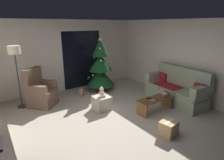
{
  "coord_description": "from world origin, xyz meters",
  "views": [
    {
      "loc": [
        -2.42,
        -3.39,
        2.35
      ],
      "look_at": [
        0.4,
        0.7,
        0.85
      ],
      "focal_mm": 29.94,
      "sensor_mm": 36.0,
      "label": 1
    }
  ],
  "objects_px": {
    "remote_black": "(149,98)",
    "teddy_bear_honey_by_tree": "(81,93)",
    "floor_lamp": "(15,56)",
    "teddy_bear_cream": "(102,92)",
    "book_stack": "(165,94)",
    "cardboard_box_taped_mid_floor": "(168,128)",
    "coffee_table": "(155,103)",
    "ottoman": "(102,103)",
    "christmas_tree": "(100,68)",
    "remote_silver": "(152,100)",
    "remote_graphite": "(156,99)",
    "cell_phone": "(166,92)",
    "couch": "(176,89)",
    "armchair": "(41,93)"
  },
  "relations": [
    {
      "from": "remote_graphite",
      "to": "ottoman",
      "type": "xyz_separation_m",
      "value": [
        -1.07,
        1.03,
        -0.21
      ]
    },
    {
      "from": "coffee_table",
      "to": "remote_graphite",
      "type": "xyz_separation_m",
      "value": [
        -0.09,
        -0.08,
        0.14
      ]
    },
    {
      "from": "remote_black",
      "to": "floor_lamp",
      "type": "bearing_deg",
      "value": -71.31
    },
    {
      "from": "christmas_tree",
      "to": "teddy_bear_honey_by_tree",
      "type": "relative_size",
      "value": 6.75
    },
    {
      "from": "christmas_tree",
      "to": "ottoman",
      "type": "bearing_deg",
      "value": -120.36
    },
    {
      "from": "remote_black",
      "to": "teddy_bear_honey_by_tree",
      "type": "distance_m",
      "value": 2.39
    },
    {
      "from": "floor_lamp",
      "to": "teddy_bear_cream",
      "type": "xyz_separation_m",
      "value": [
        1.85,
        -1.48,
        -0.99
      ]
    },
    {
      "from": "cardboard_box_taped_mid_floor",
      "to": "coffee_table",
      "type": "bearing_deg",
      "value": 57.08
    },
    {
      "from": "remote_black",
      "to": "christmas_tree",
      "type": "height_order",
      "value": "christmas_tree"
    },
    {
      "from": "remote_graphite",
      "to": "ottoman",
      "type": "distance_m",
      "value": 1.5
    },
    {
      "from": "cell_phone",
      "to": "cardboard_box_taped_mid_floor",
      "type": "distance_m",
      "value": 1.36
    },
    {
      "from": "remote_black",
      "to": "ottoman",
      "type": "distance_m",
      "value": 1.32
    },
    {
      "from": "book_stack",
      "to": "teddy_bear_cream",
      "type": "xyz_separation_m",
      "value": [
        -1.46,
        1.01,
        0.05
      ]
    },
    {
      "from": "remote_black",
      "to": "christmas_tree",
      "type": "bearing_deg",
      "value": -117.4
    },
    {
      "from": "couch",
      "to": "remote_graphite",
      "type": "height_order",
      "value": "couch"
    },
    {
      "from": "remote_graphite",
      "to": "teddy_bear_honey_by_tree",
      "type": "relative_size",
      "value": 0.55
    },
    {
      "from": "armchair",
      "to": "remote_graphite",
      "type": "bearing_deg",
      "value": -43.67
    },
    {
      "from": "remote_silver",
      "to": "cardboard_box_taped_mid_floor",
      "type": "xyz_separation_m",
      "value": [
        -0.43,
        -0.91,
        -0.24
      ]
    },
    {
      "from": "cell_phone",
      "to": "armchair",
      "type": "relative_size",
      "value": 0.13
    },
    {
      "from": "teddy_bear_honey_by_tree",
      "to": "cardboard_box_taped_mid_floor",
      "type": "distance_m",
      "value": 3.24
    },
    {
      "from": "couch",
      "to": "cardboard_box_taped_mid_floor",
      "type": "height_order",
      "value": "couch"
    },
    {
      "from": "remote_black",
      "to": "christmas_tree",
      "type": "relative_size",
      "value": 0.08
    },
    {
      "from": "couch",
      "to": "coffee_table",
      "type": "height_order",
      "value": "couch"
    },
    {
      "from": "coffee_table",
      "to": "cardboard_box_taped_mid_floor",
      "type": "xyz_separation_m",
      "value": [
        -0.63,
        -0.97,
        -0.1
      ]
    },
    {
      "from": "coffee_table",
      "to": "cell_phone",
      "type": "height_order",
      "value": "cell_phone"
    },
    {
      "from": "couch",
      "to": "christmas_tree",
      "type": "height_order",
      "value": "christmas_tree"
    },
    {
      "from": "remote_graphite",
      "to": "remote_silver",
      "type": "bearing_deg",
      "value": 132.43
    },
    {
      "from": "remote_black",
      "to": "ottoman",
      "type": "xyz_separation_m",
      "value": [
        -0.97,
        0.87,
        -0.21
      ]
    },
    {
      "from": "remote_black",
      "to": "teddy_bear_cream",
      "type": "xyz_separation_m",
      "value": [
        -0.96,
        0.87,
        0.11
      ]
    },
    {
      "from": "couch",
      "to": "book_stack",
      "type": "bearing_deg",
      "value": -166.05
    },
    {
      "from": "coffee_table",
      "to": "book_stack",
      "type": "height_order",
      "value": "book_stack"
    },
    {
      "from": "cardboard_box_taped_mid_floor",
      "to": "teddy_bear_honey_by_tree",
      "type": "bearing_deg",
      "value": 100.17
    },
    {
      "from": "couch",
      "to": "teddy_bear_honey_by_tree",
      "type": "xyz_separation_m",
      "value": [
        -2.25,
        2.1,
        -0.28
      ]
    },
    {
      "from": "remote_black",
      "to": "ottoman",
      "type": "relative_size",
      "value": 0.35
    },
    {
      "from": "remote_silver",
      "to": "teddy_bear_honey_by_tree",
      "type": "relative_size",
      "value": 0.55
    },
    {
      "from": "ottoman",
      "to": "couch",
      "type": "bearing_deg",
      "value": -20.7
    },
    {
      "from": "couch",
      "to": "cardboard_box_taped_mid_floor",
      "type": "relative_size",
      "value": 4.71
    },
    {
      "from": "remote_black",
      "to": "cell_phone",
      "type": "distance_m",
      "value": 0.55
    },
    {
      "from": "couch",
      "to": "floor_lamp",
      "type": "xyz_separation_m",
      "value": [
        -4.05,
        2.31,
        1.11
      ]
    },
    {
      "from": "remote_graphite",
      "to": "teddy_bear_honey_by_tree",
      "type": "distance_m",
      "value": 2.57
    },
    {
      "from": "armchair",
      "to": "floor_lamp",
      "type": "height_order",
      "value": "floor_lamp"
    },
    {
      "from": "teddy_bear_honey_by_tree",
      "to": "coffee_table",
      "type": "bearing_deg",
      "value": -61.54
    },
    {
      "from": "book_stack",
      "to": "cell_phone",
      "type": "distance_m",
      "value": 0.08
    },
    {
      "from": "remote_silver",
      "to": "floor_lamp",
      "type": "relative_size",
      "value": 0.09
    },
    {
      "from": "coffee_table",
      "to": "remote_silver",
      "type": "bearing_deg",
      "value": -162.26
    },
    {
      "from": "remote_black",
      "to": "book_stack",
      "type": "xyz_separation_m",
      "value": [
        0.49,
        -0.14,
        0.06
      ]
    },
    {
      "from": "christmas_tree",
      "to": "ottoman",
      "type": "distance_m",
      "value": 1.74
    },
    {
      "from": "ottoman",
      "to": "remote_black",
      "type": "bearing_deg",
      "value": -41.95
    },
    {
      "from": "remote_black",
      "to": "armchair",
      "type": "xyz_separation_m",
      "value": [
        -2.3,
        2.14,
        0.0
      ]
    },
    {
      "from": "armchair",
      "to": "teddy_bear_cream",
      "type": "relative_size",
      "value": 3.96
    }
  ]
}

